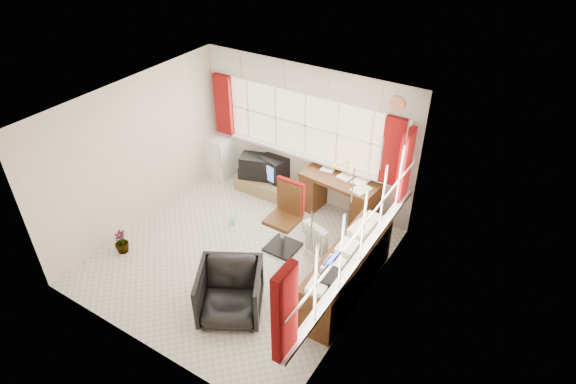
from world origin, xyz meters
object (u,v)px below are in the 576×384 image
Objects in this scene: mini_fridge at (220,155)px; task_chair at (287,213)px; desk at (340,195)px; office_chair at (230,293)px; desk_lamp at (348,165)px; tv_bench at (272,188)px; credenza at (347,271)px; radiator at (316,245)px; crt_tv at (275,167)px.

task_chair is at bearing -27.08° from mini_fridge.
desk is 2.61m from mini_fridge.
desk is at bearing 0.00° from mini_fridge.
office_chair is at bearing -94.58° from desk.
desk_lamp is at bearing 0.17° from mini_fridge.
tv_bench is (-1.14, 2.71, -0.26)m from office_chair.
task_chair is at bearing -111.34° from desk_lamp.
desk is at bearing 56.03° from office_chair.
credenza is 3.87m from mini_fridge.
credenza is (1.27, -0.45, -0.22)m from task_chair.
tv_bench is 1.73× the size of mini_fridge.
radiator is 0.74× the size of mini_fridge.
crt_tv is (-1.05, 1.25, -0.15)m from task_chair.
desk_lamp is 1.61m from crt_tv.
credenza is (1.14, 1.19, 0.01)m from office_chair.
desk_lamp is at bearing -3.46° from crt_tv.
radiator is 0.43× the size of tv_bench.
desk_lamp is at bearing 54.08° from office_chair.
credenza reaches higher than radiator.
desk is 1.65× the size of office_chair.
task_chair is (-0.36, -1.15, 0.19)m from desk.
task_chair is 0.83× the size of tv_bench.
credenza is 1.43× the size of tv_bench.
mini_fridge is at bearing -180.00° from desk.
task_chair is 1.44× the size of mini_fridge.
mini_fridge reaches higher than tv_bench.
office_chair is (-0.22, -2.79, -0.04)m from desk.
office_chair is at bearing -49.46° from mini_fridge.
desk_lamp is 1.92m from credenza.
desk is 2.35× the size of radiator.
desk is 1.41m from crt_tv.
mini_fridge is at bearing 157.18° from radiator.
mini_fridge is at bearing 152.92° from task_chair.
tv_bench is (-2.28, 1.52, -0.27)m from credenza.
desk is 1.22m from task_chair.
task_chair is at bearing -46.89° from tv_bench.
task_chair is 1.64m from crt_tv.
radiator is 3.05m from mini_fridge.
task_chair reaches higher than office_chair.
task_chair is 0.67m from radiator.
office_chair reaches higher than crt_tv.
mini_fridge reaches higher than office_chair.
office_chair is (-0.32, -2.80, -0.65)m from desk_lamp.
desk is at bearing -4.02° from crt_tv.
credenza is at bearing 16.80° from office_chair.
desk_lamp is (0.10, 0.01, 0.61)m from desk.
credenza is (0.82, -1.61, -0.64)m from desk_lamp.
desk is 1.85m from credenza.
tv_bench is (-1.00, 1.07, -0.49)m from task_chair.
radiator is 2.06m from crt_tv.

